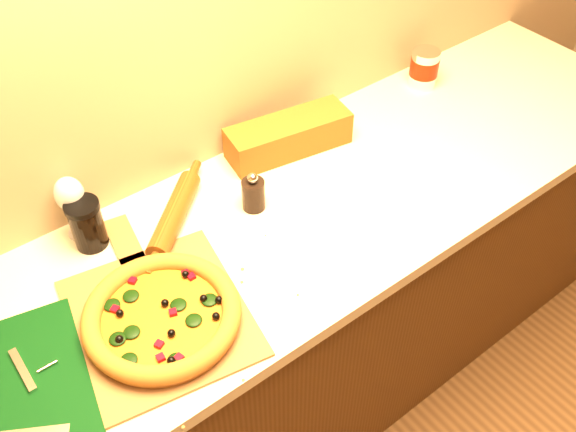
{
  "coord_description": "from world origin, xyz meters",
  "views": [
    {
      "loc": [
        -0.64,
        0.47,
        2.09
      ],
      "look_at": [
        0.06,
        1.38,
        0.96
      ],
      "focal_mm": 40.0,
      "sensor_mm": 36.0,
      "label": 1
    }
  ],
  "objects_px": {
    "rolling_pin": "(174,214)",
    "coffee_canister": "(424,68)",
    "cutting_board": "(19,391)",
    "dark_jar": "(87,224)",
    "pepper_grinder": "(253,194)",
    "pizza": "(162,316)",
    "wine_glass": "(70,196)",
    "pizza_peel": "(157,312)"
  },
  "relations": [
    {
      "from": "pizza_peel",
      "to": "rolling_pin",
      "type": "bearing_deg",
      "value": 61.42
    },
    {
      "from": "coffee_canister",
      "to": "wine_glass",
      "type": "relative_size",
      "value": 0.7
    },
    {
      "from": "rolling_pin",
      "to": "dark_jar",
      "type": "relative_size",
      "value": 2.39
    },
    {
      "from": "pizza_peel",
      "to": "wine_glass",
      "type": "height_order",
      "value": "wine_glass"
    },
    {
      "from": "cutting_board",
      "to": "coffee_canister",
      "type": "distance_m",
      "value": 1.52
    },
    {
      "from": "cutting_board",
      "to": "dark_jar",
      "type": "distance_m",
      "value": 0.43
    },
    {
      "from": "cutting_board",
      "to": "dark_jar",
      "type": "relative_size",
      "value": 3.2
    },
    {
      "from": "pepper_grinder",
      "to": "coffee_canister",
      "type": "xyz_separation_m",
      "value": [
        0.78,
        0.14,
        0.02
      ]
    },
    {
      "from": "pepper_grinder",
      "to": "pizza",
      "type": "bearing_deg",
      "value": -153.76
    },
    {
      "from": "pizza",
      "to": "coffee_canister",
      "type": "height_order",
      "value": "coffee_canister"
    },
    {
      "from": "cutting_board",
      "to": "wine_glass",
      "type": "xyz_separation_m",
      "value": [
        0.3,
        0.35,
        0.12
      ]
    },
    {
      "from": "pizza",
      "to": "pizza_peel",
      "type": "bearing_deg",
      "value": 85.43
    },
    {
      "from": "wine_glass",
      "to": "dark_jar",
      "type": "distance_m",
      "value": 0.08
    },
    {
      "from": "dark_jar",
      "to": "pepper_grinder",
      "type": "bearing_deg",
      "value": -19.19
    },
    {
      "from": "rolling_pin",
      "to": "dark_jar",
      "type": "bearing_deg",
      "value": 163.22
    },
    {
      "from": "cutting_board",
      "to": "pizza_peel",
      "type": "bearing_deg",
      "value": 13.33
    },
    {
      "from": "pizza_peel",
      "to": "pepper_grinder",
      "type": "height_order",
      "value": "pepper_grinder"
    },
    {
      "from": "coffee_canister",
      "to": "pizza",
      "type": "bearing_deg",
      "value": -164.3
    },
    {
      "from": "dark_jar",
      "to": "pizza",
      "type": "bearing_deg",
      "value": -86.85
    },
    {
      "from": "pepper_grinder",
      "to": "wine_glass",
      "type": "relative_size",
      "value": 0.64
    },
    {
      "from": "cutting_board",
      "to": "coffee_canister",
      "type": "bearing_deg",
      "value": 23.57
    },
    {
      "from": "rolling_pin",
      "to": "dark_jar",
      "type": "height_order",
      "value": "dark_jar"
    },
    {
      "from": "pizza",
      "to": "coffee_canister",
      "type": "distance_m",
      "value": 1.21
    },
    {
      "from": "wine_glass",
      "to": "dark_jar",
      "type": "relative_size",
      "value": 1.33
    },
    {
      "from": "pizza_peel",
      "to": "coffee_canister",
      "type": "xyz_separation_m",
      "value": [
        1.16,
        0.29,
        0.06
      ]
    },
    {
      "from": "pizza_peel",
      "to": "pizza",
      "type": "distance_m",
      "value": 0.05
    },
    {
      "from": "pizza",
      "to": "pepper_grinder",
      "type": "bearing_deg",
      "value": 26.24
    },
    {
      "from": "pizza_peel",
      "to": "coffee_canister",
      "type": "relative_size",
      "value": 4.71
    },
    {
      "from": "pizza",
      "to": "dark_jar",
      "type": "bearing_deg",
      "value": 93.15
    },
    {
      "from": "coffee_canister",
      "to": "dark_jar",
      "type": "relative_size",
      "value": 0.92
    },
    {
      "from": "pepper_grinder",
      "to": "rolling_pin",
      "type": "relative_size",
      "value": 0.36
    },
    {
      "from": "pizza_peel",
      "to": "coffee_canister",
      "type": "distance_m",
      "value": 1.2
    },
    {
      "from": "pizza",
      "to": "cutting_board",
      "type": "xyz_separation_m",
      "value": [
        -0.32,
        0.03,
        -0.03
      ]
    },
    {
      "from": "pizza_peel",
      "to": "pepper_grinder",
      "type": "relative_size",
      "value": 5.11
    },
    {
      "from": "cutting_board",
      "to": "wine_glass",
      "type": "bearing_deg",
      "value": 61.86
    },
    {
      "from": "pizza_peel",
      "to": "dark_jar",
      "type": "bearing_deg",
      "value": 104.23
    },
    {
      "from": "wine_glass",
      "to": "dark_jar",
      "type": "xyz_separation_m",
      "value": [
        0.01,
        -0.05,
        -0.06
      ]
    },
    {
      "from": "pizza",
      "to": "dark_jar",
      "type": "distance_m",
      "value": 0.33
    },
    {
      "from": "coffee_canister",
      "to": "cutting_board",
      "type": "bearing_deg",
      "value": -168.72
    },
    {
      "from": "rolling_pin",
      "to": "coffee_canister",
      "type": "height_order",
      "value": "coffee_canister"
    },
    {
      "from": "pepper_grinder",
      "to": "dark_jar",
      "type": "distance_m",
      "value": 0.43
    },
    {
      "from": "dark_jar",
      "to": "coffee_canister",
      "type": "bearing_deg",
      "value": -0.05
    }
  ]
}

